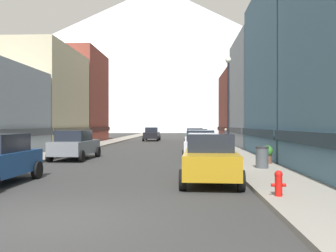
{
  "coord_description": "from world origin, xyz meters",
  "views": [
    {
      "loc": [
        2.92,
        -7.77,
        2.1
      ],
      "look_at": [
        0.42,
        42.02,
        1.95
      ],
      "focal_mm": 38.45,
      "sensor_mm": 36.0,
      "label": 1
    }
  ],
  "objects_px": {
    "fire_hydrant_near": "(279,182)",
    "streetlamp_right": "(228,92)",
    "potted_plant_0": "(267,154)",
    "car_left_1": "(75,145)",
    "car_right_2": "(197,140)",
    "trash_bin_right": "(262,157)",
    "car_right_0": "(210,158)",
    "car_driving_0": "(152,134)",
    "pedestrian_0": "(226,139)",
    "car_right_1": "(200,145)",
    "car_right_3": "(194,136)"
  },
  "relations": [
    {
      "from": "streetlamp_right",
      "to": "car_right_2",
      "type": "bearing_deg",
      "value": 100.59
    },
    {
      "from": "fire_hydrant_near",
      "to": "pedestrian_0",
      "type": "bearing_deg",
      "value": 87.76
    },
    {
      "from": "trash_bin_right",
      "to": "pedestrian_0",
      "type": "bearing_deg",
      "value": 90.41
    },
    {
      "from": "pedestrian_0",
      "to": "fire_hydrant_near",
      "type": "bearing_deg",
      "value": -92.24
    },
    {
      "from": "car_right_0",
      "to": "streetlamp_right",
      "type": "height_order",
      "value": "streetlamp_right"
    },
    {
      "from": "fire_hydrant_near",
      "to": "pedestrian_0",
      "type": "height_order",
      "value": "pedestrian_0"
    },
    {
      "from": "car_driving_0",
      "to": "potted_plant_0",
      "type": "bearing_deg",
      "value": -73.5
    },
    {
      "from": "car_right_1",
      "to": "car_right_0",
      "type": "bearing_deg",
      "value": -89.97
    },
    {
      "from": "car_driving_0",
      "to": "car_right_3",
      "type": "bearing_deg",
      "value": -61.1
    },
    {
      "from": "fire_hydrant_near",
      "to": "streetlamp_right",
      "type": "bearing_deg",
      "value": 90.53
    },
    {
      "from": "car_right_2",
      "to": "car_driving_0",
      "type": "bearing_deg",
      "value": 106.5
    },
    {
      "from": "car_left_1",
      "to": "car_right_0",
      "type": "bearing_deg",
      "value": -47.58
    },
    {
      "from": "car_driving_0",
      "to": "car_left_1",
      "type": "bearing_deg",
      "value": -94.87
    },
    {
      "from": "car_right_1",
      "to": "car_left_1",
      "type": "bearing_deg",
      "value": -176.32
    },
    {
      "from": "car_right_0",
      "to": "trash_bin_right",
      "type": "xyz_separation_m",
      "value": [
        2.55,
        3.26,
        -0.26
      ]
    },
    {
      "from": "car_driving_0",
      "to": "pedestrian_0",
      "type": "xyz_separation_m",
      "value": [
        7.85,
        -16.93,
        0.02
      ]
    },
    {
      "from": "car_driving_0",
      "to": "potted_plant_0",
      "type": "distance_m",
      "value": 30.28
    },
    {
      "from": "car_left_1",
      "to": "streetlamp_right",
      "type": "xyz_separation_m",
      "value": [
        9.15,
        -0.67,
        3.09
      ]
    },
    {
      "from": "streetlamp_right",
      "to": "potted_plant_0",
      "type": "bearing_deg",
      "value": -56.68
    },
    {
      "from": "car_right_0",
      "to": "streetlamp_right",
      "type": "distance_m",
      "value": 8.4
    },
    {
      "from": "car_right_0",
      "to": "fire_hydrant_near",
      "type": "relative_size",
      "value": 6.35
    },
    {
      "from": "fire_hydrant_near",
      "to": "potted_plant_0",
      "type": "height_order",
      "value": "potted_plant_0"
    },
    {
      "from": "potted_plant_0",
      "to": "car_left_1",
      "type": "bearing_deg",
      "value": 163.61
    },
    {
      "from": "car_right_0",
      "to": "car_right_3",
      "type": "bearing_deg",
      "value": 90.01
    },
    {
      "from": "car_right_0",
      "to": "car_driving_0",
      "type": "bearing_deg",
      "value": 98.98
    },
    {
      "from": "car_left_1",
      "to": "fire_hydrant_near",
      "type": "relative_size",
      "value": 6.33
    },
    {
      "from": "car_right_1",
      "to": "fire_hydrant_near",
      "type": "relative_size",
      "value": 6.35
    },
    {
      "from": "car_right_3",
      "to": "car_driving_0",
      "type": "height_order",
      "value": "same"
    },
    {
      "from": "car_right_0",
      "to": "car_driving_0",
      "type": "xyz_separation_m",
      "value": [
        -5.4,
        34.18,
        0.0
      ]
    },
    {
      "from": "car_right_2",
      "to": "trash_bin_right",
      "type": "relative_size",
      "value": 4.53
    },
    {
      "from": "car_right_1",
      "to": "potted_plant_0",
      "type": "bearing_deg",
      "value": -48.85
    },
    {
      "from": "car_right_3",
      "to": "car_driving_0",
      "type": "distance_m",
      "value": 11.17
    },
    {
      "from": "car_right_1",
      "to": "trash_bin_right",
      "type": "height_order",
      "value": "car_right_1"
    },
    {
      "from": "car_right_3",
      "to": "trash_bin_right",
      "type": "distance_m",
      "value": 21.29
    },
    {
      "from": "car_right_1",
      "to": "car_right_2",
      "type": "height_order",
      "value": "same"
    },
    {
      "from": "car_driving_0",
      "to": "trash_bin_right",
      "type": "height_order",
      "value": "car_driving_0"
    },
    {
      "from": "pedestrian_0",
      "to": "streetlamp_right",
      "type": "bearing_deg",
      "value": -95.36
    },
    {
      "from": "potted_plant_0",
      "to": "fire_hydrant_near",
      "type": "bearing_deg",
      "value": -100.54
    },
    {
      "from": "car_right_3",
      "to": "fire_hydrant_near",
      "type": "bearing_deg",
      "value": -86.58
    },
    {
      "from": "potted_plant_0",
      "to": "pedestrian_0",
      "type": "bearing_deg",
      "value": 93.54
    },
    {
      "from": "car_driving_0",
      "to": "pedestrian_0",
      "type": "bearing_deg",
      "value": -65.12
    },
    {
      "from": "car_left_1",
      "to": "potted_plant_0",
      "type": "bearing_deg",
      "value": -16.39
    },
    {
      "from": "car_right_2",
      "to": "car_left_1",
      "type": "bearing_deg",
      "value": -134.89
    },
    {
      "from": "car_right_3",
      "to": "car_right_0",
      "type": "bearing_deg",
      "value": -89.99
    },
    {
      "from": "car_left_1",
      "to": "car_right_0",
      "type": "distance_m",
      "value": 11.27
    },
    {
      "from": "car_right_1",
      "to": "pedestrian_0",
      "type": "relative_size",
      "value": 2.69
    },
    {
      "from": "car_right_2",
      "to": "trash_bin_right",
      "type": "bearing_deg",
      "value": -78.63
    },
    {
      "from": "fire_hydrant_near",
      "to": "streetlamp_right",
      "type": "relative_size",
      "value": 0.12
    },
    {
      "from": "car_right_2",
      "to": "car_right_3",
      "type": "bearing_deg",
      "value": 89.99
    },
    {
      "from": "car_driving_0",
      "to": "fire_hydrant_near",
      "type": "xyz_separation_m",
      "value": [
        7.05,
        -37.37,
        -0.37
      ]
    }
  ]
}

